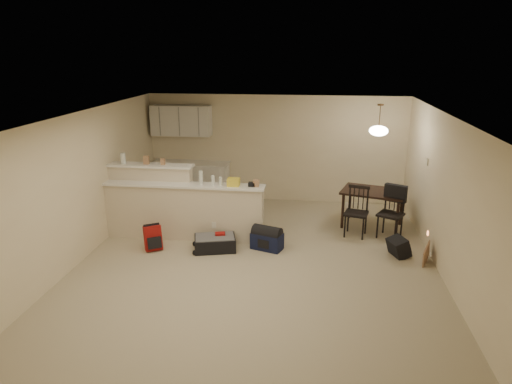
% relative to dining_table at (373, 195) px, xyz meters
% --- Properties ---
extents(room, '(7.00, 7.02, 2.50)m').
position_rel_dining_table_xyz_m(room, '(-2.12, -1.99, 0.58)').
color(room, '#B7AA8D').
rests_on(room, ground).
extents(breakfast_bar, '(3.08, 0.58, 1.39)m').
position_rel_dining_table_xyz_m(breakfast_bar, '(-3.88, -1.01, -0.07)').
color(breakfast_bar, beige).
rests_on(breakfast_bar, ground).
extents(upper_cabinets, '(1.40, 0.34, 0.70)m').
position_rel_dining_table_xyz_m(upper_cabinets, '(-4.32, 1.33, 1.23)').
color(upper_cabinets, white).
rests_on(upper_cabinets, room).
extents(kitchen_counter, '(1.80, 0.60, 0.90)m').
position_rel_dining_table_xyz_m(kitchen_counter, '(-4.12, 1.20, -0.22)').
color(kitchen_counter, white).
rests_on(kitchen_counter, ground).
extents(thermostat, '(0.02, 0.12, 0.12)m').
position_rel_dining_table_xyz_m(thermostat, '(0.86, -0.44, 0.83)').
color(thermostat, beige).
rests_on(thermostat, room).
extents(jar, '(0.10, 0.10, 0.20)m').
position_rel_dining_table_xyz_m(jar, '(-4.85, -0.87, 0.82)').
color(jar, silver).
rests_on(jar, breakfast_bar).
extents(cereal_box, '(0.10, 0.07, 0.16)m').
position_rel_dining_table_xyz_m(cereal_box, '(-4.39, -0.87, 0.80)').
color(cereal_box, '#A37754').
rests_on(cereal_box, breakfast_bar).
extents(small_box, '(0.08, 0.06, 0.12)m').
position_rel_dining_table_xyz_m(small_box, '(-4.06, -0.87, 0.78)').
color(small_box, '#A37754').
rests_on(small_box, breakfast_bar).
extents(bottle_a, '(0.07, 0.07, 0.26)m').
position_rel_dining_table_xyz_m(bottle_a, '(-3.28, -1.09, 0.55)').
color(bottle_a, silver).
rests_on(bottle_a, breakfast_bar).
extents(bottle_b, '(0.06, 0.06, 0.18)m').
position_rel_dining_table_xyz_m(bottle_b, '(-3.05, -1.09, 0.51)').
color(bottle_b, silver).
rests_on(bottle_b, breakfast_bar).
extents(bag_lump, '(0.22, 0.18, 0.14)m').
position_rel_dining_table_xyz_m(bag_lump, '(-2.67, -1.09, 0.49)').
color(bag_lump, '#A37754').
rests_on(bag_lump, breakfast_bar).
extents(pouch, '(0.12, 0.10, 0.08)m').
position_rel_dining_table_xyz_m(pouch, '(-2.33, -1.09, 0.46)').
color(pouch, '#A37754').
rests_on(pouch, breakfast_bar).
extents(extra_item_x, '(0.06, 0.06, 0.15)m').
position_rel_dining_table_xyz_m(extra_item_x, '(-2.90, -1.09, 0.49)').
color(extra_item_x, silver).
rests_on(extra_item_x, breakfast_bar).
extents(extra_item_y, '(0.10, 0.10, 0.13)m').
position_rel_dining_table_xyz_m(extra_item_y, '(-2.25, -1.09, 0.48)').
color(extra_item_y, '#A37754').
rests_on(extra_item_y, breakfast_bar).
extents(dining_table, '(1.41, 1.13, 0.77)m').
position_rel_dining_table_xyz_m(dining_table, '(0.00, 0.00, 0.00)').
color(dining_table, black).
rests_on(dining_table, ground).
extents(pendant_lamp, '(0.36, 0.36, 0.62)m').
position_rel_dining_table_xyz_m(pendant_lamp, '(0.00, -0.00, 1.32)').
color(pendant_lamp, brown).
rests_on(pendant_lamp, room).
extents(dining_chair_near, '(0.52, 0.50, 0.98)m').
position_rel_dining_table_xyz_m(dining_chair_near, '(-0.37, -0.54, -0.19)').
color(dining_chair_near, black).
rests_on(dining_chair_near, ground).
extents(dining_chair_far, '(0.58, 0.57, 1.00)m').
position_rel_dining_table_xyz_m(dining_chair_far, '(0.27, -0.55, -0.17)').
color(dining_chair_far, black).
rests_on(dining_chair_far, ground).
extents(suitcase, '(0.83, 0.64, 0.25)m').
position_rel_dining_table_xyz_m(suitcase, '(-2.94, -1.54, -0.55)').
color(suitcase, black).
rests_on(suitcase, ground).
extents(red_backpack, '(0.35, 0.31, 0.45)m').
position_rel_dining_table_xyz_m(red_backpack, '(-4.06, -1.67, -0.45)').
color(red_backpack, maroon).
rests_on(red_backpack, ground).
extents(navy_duffel, '(0.62, 0.47, 0.30)m').
position_rel_dining_table_xyz_m(navy_duffel, '(-2.01, -1.38, -0.52)').
color(navy_duffel, '#111737').
rests_on(navy_duffel, ground).
extents(black_daypack, '(0.37, 0.44, 0.32)m').
position_rel_dining_table_xyz_m(black_daypack, '(0.32, -1.38, -0.51)').
color(black_daypack, black).
rests_on(black_daypack, ground).
extents(cardboard_sheet, '(0.19, 0.40, 0.33)m').
position_rel_dining_table_xyz_m(cardboard_sheet, '(0.73, -1.63, -0.51)').
color(cardboard_sheet, '#A37754').
rests_on(cardboard_sheet, ground).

